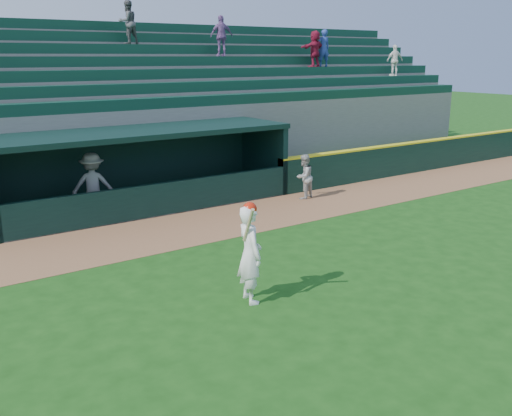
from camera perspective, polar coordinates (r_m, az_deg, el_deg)
The scene contains 9 objects.
ground at distance 12.13m, azimuth 4.39°, elevation -7.55°, with size 120.00×120.00×0.00m, color #174411.
warning_track at distance 15.98m, azimuth -6.82°, elevation -1.99°, with size 40.00×3.00×0.01m, color brown.
field_wall_right at distance 24.97m, azimuth 16.77°, elevation 5.03°, with size 15.50×0.30×1.20m, color black.
wall_stripe_right at distance 24.88m, azimuth 16.88°, elevation 6.46°, with size 15.50×0.32×0.06m, color yellow.
dugout_player_front at distance 19.07m, azimuth 4.82°, elevation 3.14°, with size 0.72×0.56×1.49m, color #A7A7A1.
dugout_player_inside at distance 17.49m, azimuth -15.99°, elevation 2.23°, with size 1.24×0.71×1.91m, color gray.
dugout at distance 18.39m, azimuth -11.58°, elevation 4.39°, with size 9.40×2.80×2.46m.
stands at distance 22.48m, azimuth -16.47°, elevation 8.63°, with size 34.50×6.25×7.59m.
batter_at_plate at distance 10.94m, azimuth -0.61°, elevation -4.48°, with size 0.59×0.87×2.01m.
Camera 1 is at (-7.17, -8.61, 4.64)m, focal length 40.00 mm.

